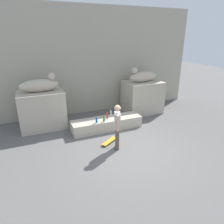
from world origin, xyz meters
TOP-DOWN VIEW (x-y plane):
  - ground_plane at (0.00, 0.00)m, footprint 40.00×40.00m
  - facade_wall at (0.00, 4.60)m, footprint 11.77×0.60m
  - pedestal_left at (-2.54, 3.20)m, footprint 1.91×1.39m
  - pedestal_right at (2.54, 3.20)m, footprint 1.91×1.39m
  - statue_reclining_left at (-2.50, 3.20)m, footprint 1.61×0.58m
  - statue_reclining_right at (2.50, 3.20)m, footprint 1.64×0.67m
  - ledge_block at (0.00, 1.92)m, footprint 3.10×0.82m
  - skater at (-0.26, 0.22)m, footprint 0.32×0.51m
  - skateboard at (-0.37, 0.70)m, footprint 0.78×0.60m
  - bottle_blue at (-0.55, 1.66)m, footprint 0.08×0.08m
  - bottle_clear at (0.32, 2.20)m, footprint 0.06×0.06m
  - bottle_green at (-0.23, 1.65)m, footprint 0.07×0.07m
  - bottle_red at (0.02, 1.90)m, footprint 0.06×0.06m

SIDE VIEW (x-z plane):
  - ground_plane at x=0.00m, z-range 0.00..0.00m
  - skateboard at x=-0.37m, z-range 0.02..0.10m
  - ledge_block at x=0.00m, z-range 0.00..0.48m
  - bottle_blue at x=-0.55m, z-range 0.45..0.74m
  - bottle_red at x=0.02m, z-range 0.45..0.74m
  - bottle_clear at x=0.32m, z-range 0.45..0.75m
  - bottle_green at x=-0.23m, z-range 0.45..0.75m
  - pedestal_left at x=-2.54m, z-range 0.00..1.64m
  - pedestal_right at x=2.54m, z-range 0.00..1.64m
  - skater at x=-0.26m, z-range 0.09..1.76m
  - statue_reclining_left at x=-2.50m, z-range 1.54..2.32m
  - statue_reclining_right at x=2.50m, z-range 1.54..2.32m
  - facade_wall at x=0.00m, z-range 0.00..5.27m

